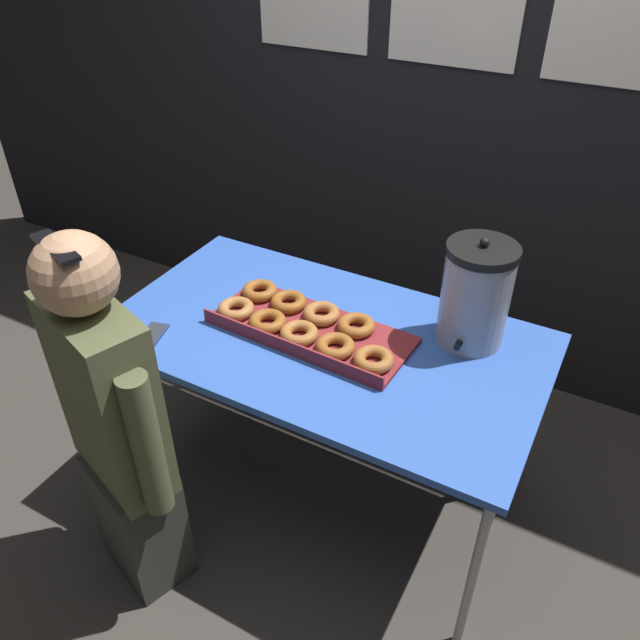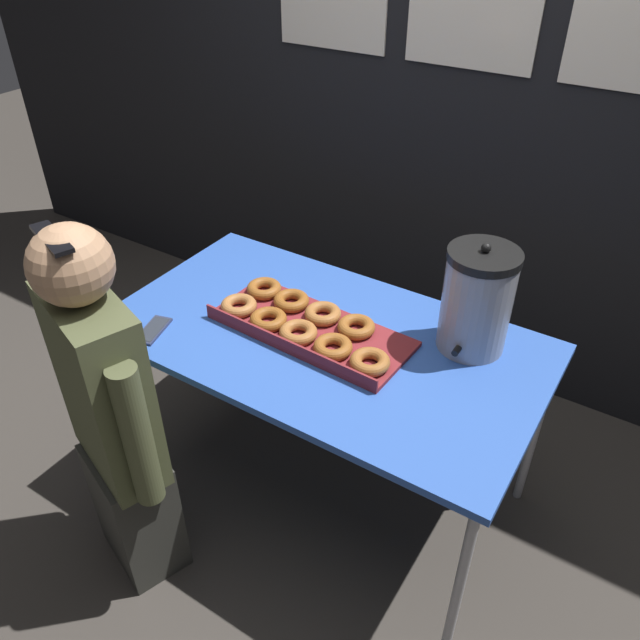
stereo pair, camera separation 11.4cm
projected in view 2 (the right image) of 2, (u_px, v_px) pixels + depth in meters
ground_plane at (323, 482)px, 2.56m from camera, size 12.00×12.00×0.00m
back_wall at (466, 98)px, 2.56m from camera, size 6.00×0.11×2.56m
folding_table at (324, 346)px, 2.14m from camera, size 1.48×0.82×0.76m
donut_box at (306, 324)px, 2.13m from camera, size 0.72×0.34×0.06m
coffee_urn at (477, 300)px, 1.97m from camera, size 0.23×0.26×0.38m
cell_phone at (153, 330)px, 2.13m from camera, size 0.11×0.17×0.01m
person_seated at (114, 423)px, 1.93m from camera, size 0.49×0.30×1.33m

